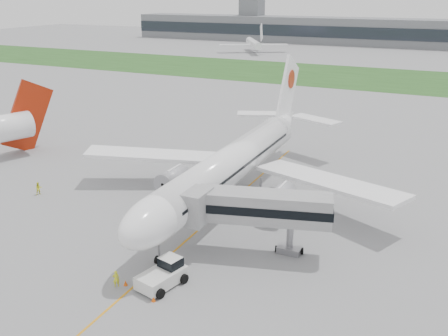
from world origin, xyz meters
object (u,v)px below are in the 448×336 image
at_px(pushback_tug, 164,273).
at_px(neighbor_aircraft, 5,127).
at_px(airliner, 234,161).
at_px(ground_crew_near, 116,279).
at_px(jet_bridge, 252,208).

relative_size(pushback_tug, neighbor_aircraft, 0.32).
bearing_deg(pushback_tug, airliner, 109.63).
height_order(ground_crew_near, neighbor_aircraft, neighbor_aircraft).
distance_m(airliner, neighbor_aircraft, 44.25).
distance_m(jet_bridge, neighbor_aircraft, 54.08).
bearing_deg(ground_crew_near, neighbor_aircraft, -68.98).
bearing_deg(neighbor_aircraft, jet_bridge, 5.94).
xyz_separation_m(pushback_tug, jet_bridge, (5.54, 9.58, 4.42)).
xyz_separation_m(airliner, ground_crew_near, (-1.56, -25.45, -4.75)).
xyz_separation_m(jet_bridge, neighbor_aircraft, (-52.30, 13.77, -0.12)).
height_order(jet_bridge, ground_crew_near, jet_bridge).
xyz_separation_m(jet_bridge, ground_crew_near, (-9.60, -12.08, -4.70)).
distance_m(pushback_tug, jet_bridge, 11.92).
bearing_deg(jet_bridge, pushback_tug, -135.34).
bearing_deg(neighbor_aircraft, ground_crew_near, -10.51).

